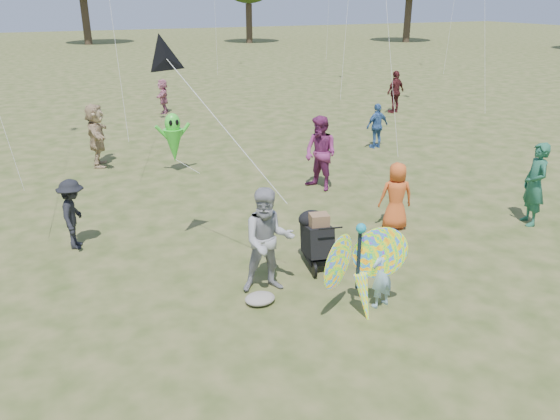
{
  "coord_description": "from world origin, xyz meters",
  "views": [
    {
      "loc": [
        -4.06,
        -7.09,
        4.82
      ],
      "look_at": [
        -0.2,
        1.5,
        1.1
      ],
      "focal_mm": 35.0,
      "sensor_mm": 36.0,
      "label": 1
    }
  ],
  "objects_px": {
    "adult_man": "(268,241)",
    "crowd_j": "(163,96)",
    "jogging_stroller": "(316,236)",
    "alien_kite": "(174,140)",
    "crowd_h": "(395,92)",
    "crowd_c": "(377,126)",
    "butterfly_kite": "(361,270)",
    "crowd_e": "(321,154)",
    "child_girl": "(382,274)",
    "crowd_f": "(535,184)",
    "crowd_b": "(73,214)",
    "crowd_d": "(97,135)",
    "crowd_a": "(396,196)"
  },
  "relations": [
    {
      "from": "crowd_h",
      "to": "jogging_stroller",
      "type": "bearing_deg",
      "value": 31.57
    },
    {
      "from": "crowd_c",
      "to": "crowd_h",
      "type": "height_order",
      "value": "crowd_h"
    },
    {
      "from": "jogging_stroller",
      "to": "crowd_e",
      "type": "bearing_deg",
      "value": 72.95
    },
    {
      "from": "crowd_a",
      "to": "crowd_j",
      "type": "bearing_deg",
      "value": -64.81
    },
    {
      "from": "child_girl",
      "to": "adult_man",
      "type": "relative_size",
      "value": 0.64
    },
    {
      "from": "adult_man",
      "to": "crowd_e",
      "type": "height_order",
      "value": "crowd_e"
    },
    {
      "from": "jogging_stroller",
      "to": "alien_kite",
      "type": "distance_m",
      "value": 6.96
    },
    {
      "from": "crowd_c",
      "to": "butterfly_kite",
      "type": "distance_m",
      "value": 10.56
    },
    {
      "from": "crowd_e",
      "to": "alien_kite",
      "type": "distance_m",
      "value": 4.35
    },
    {
      "from": "crowd_b",
      "to": "jogging_stroller",
      "type": "xyz_separation_m",
      "value": [
        4.07,
        -2.73,
        -0.11
      ]
    },
    {
      "from": "adult_man",
      "to": "crowd_b",
      "type": "relative_size",
      "value": 1.29
    },
    {
      "from": "crowd_e",
      "to": "crowd_j",
      "type": "xyz_separation_m",
      "value": [
        -1.46,
        11.7,
        -0.25
      ]
    },
    {
      "from": "crowd_e",
      "to": "crowd_h",
      "type": "xyz_separation_m",
      "value": [
        7.77,
        7.63,
        -0.07
      ]
    },
    {
      "from": "crowd_e",
      "to": "crowd_j",
      "type": "bearing_deg",
      "value": 167.27
    },
    {
      "from": "crowd_b",
      "to": "alien_kite",
      "type": "xyz_separation_m",
      "value": [
        3.09,
        4.16,
        0.25
      ]
    },
    {
      "from": "crowd_h",
      "to": "alien_kite",
      "type": "bearing_deg",
      "value": 5.31
    },
    {
      "from": "crowd_j",
      "to": "crowd_e",
      "type": "bearing_deg",
      "value": 26.22
    },
    {
      "from": "crowd_h",
      "to": "crowd_j",
      "type": "relative_size",
      "value": 1.24
    },
    {
      "from": "crowd_c",
      "to": "crowd_f",
      "type": "distance_m",
      "value": 7.0
    },
    {
      "from": "crowd_a",
      "to": "crowd_j",
      "type": "xyz_separation_m",
      "value": [
        -1.73,
        14.68,
        -0.02
      ]
    },
    {
      "from": "jogging_stroller",
      "to": "crowd_f",
      "type": "bearing_deg",
      "value": 10.42
    },
    {
      "from": "butterfly_kite",
      "to": "adult_man",
      "type": "bearing_deg",
      "value": 126.73
    },
    {
      "from": "crowd_j",
      "to": "alien_kite",
      "type": "height_order",
      "value": "alien_kite"
    },
    {
      "from": "jogging_stroller",
      "to": "butterfly_kite",
      "type": "distance_m",
      "value": 1.84
    },
    {
      "from": "crowd_c",
      "to": "adult_man",
      "type": "bearing_deg",
      "value": 38.72
    },
    {
      "from": "adult_man",
      "to": "butterfly_kite",
      "type": "bearing_deg",
      "value": -39.63
    },
    {
      "from": "child_girl",
      "to": "crowd_h",
      "type": "xyz_separation_m",
      "value": [
        9.63,
        13.24,
        0.31
      ]
    },
    {
      "from": "crowd_d",
      "to": "alien_kite",
      "type": "relative_size",
      "value": 1.08
    },
    {
      "from": "child_girl",
      "to": "crowd_h",
      "type": "bearing_deg",
      "value": -135.25
    },
    {
      "from": "crowd_d",
      "to": "alien_kite",
      "type": "distance_m",
      "value": 2.5
    },
    {
      "from": "adult_man",
      "to": "crowd_d",
      "type": "xyz_separation_m",
      "value": [
        -1.74,
        8.95,
        0.0
      ]
    },
    {
      "from": "crowd_a",
      "to": "crowd_h",
      "type": "xyz_separation_m",
      "value": [
        7.5,
        10.62,
        0.15
      ]
    },
    {
      "from": "crowd_c",
      "to": "crowd_j",
      "type": "height_order",
      "value": "crowd_c"
    },
    {
      "from": "crowd_d",
      "to": "jogging_stroller",
      "type": "xyz_separation_m",
      "value": [
        2.91,
        -8.48,
        -0.33
      ]
    },
    {
      "from": "crowd_b",
      "to": "alien_kite",
      "type": "bearing_deg",
      "value": -22.54
    },
    {
      "from": "child_girl",
      "to": "crowd_h",
      "type": "height_order",
      "value": "crowd_h"
    },
    {
      "from": "crowd_a",
      "to": "crowd_b",
      "type": "height_order",
      "value": "crowd_a"
    },
    {
      "from": "adult_man",
      "to": "crowd_c",
      "type": "relative_size",
      "value": 1.26
    },
    {
      "from": "crowd_a",
      "to": "crowd_d",
      "type": "bearing_deg",
      "value": -36.43
    },
    {
      "from": "crowd_h",
      "to": "crowd_e",
      "type": "bearing_deg",
      "value": 26.83
    },
    {
      "from": "crowd_f",
      "to": "crowd_b",
      "type": "bearing_deg",
      "value": -85.64
    },
    {
      "from": "crowd_d",
      "to": "butterfly_kite",
      "type": "height_order",
      "value": "crowd_d"
    },
    {
      "from": "crowd_c",
      "to": "butterfly_kite",
      "type": "height_order",
      "value": "butterfly_kite"
    },
    {
      "from": "crowd_e",
      "to": "jogging_stroller",
      "type": "xyz_separation_m",
      "value": [
        -2.15,
        -3.87,
        -0.36
      ]
    },
    {
      "from": "crowd_d",
      "to": "alien_kite",
      "type": "xyz_separation_m",
      "value": [
        1.93,
        -1.59,
        0.03
      ]
    },
    {
      "from": "crowd_h",
      "to": "alien_kite",
      "type": "relative_size",
      "value": 1.04
    },
    {
      "from": "crowd_d",
      "to": "crowd_j",
      "type": "bearing_deg",
      "value": -18.31
    },
    {
      "from": "crowd_b",
      "to": "jogging_stroller",
      "type": "relative_size",
      "value": 1.31
    },
    {
      "from": "crowd_b",
      "to": "crowd_f",
      "type": "height_order",
      "value": "crowd_f"
    },
    {
      "from": "adult_man",
      "to": "crowd_j",
      "type": "bearing_deg",
      "value": 97.0
    }
  ]
}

